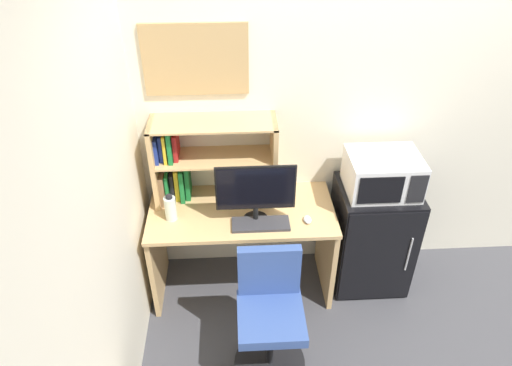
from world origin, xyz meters
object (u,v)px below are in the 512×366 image
object	(u,v)px
desk_chair	(270,319)
wall_corkboard	(196,60)
computer_mouse	(308,219)
microwave	(383,174)
water_bottle	(171,208)
hutch_bookshelf	(196,160)
keyboard	(261,224)
monitor	(256,191)
mini_fridge	(371,236)

from	to	relation	value
desk_chair	wall_corkboard	world-z (taller)	wall_corkboard
computer_mouse	microwave	size ratio (longest dim) A/B	0.17
water_bottle	desk_chair	size ratio (longest dim) A/B	0.22
hutch_bookshelf	computer_mouse	size ratio (longest dim) A/B	10.04
hutch_bookshelf	keyboard	bearing A→B (deg)	-39.30
keyboard	computer_mouse	size ratio (longest dim) A/B	4.59
water_bottle	desk_chair	xyz separation A→B (m)	(0.63, -0.61, -0.44)
hutch_bookshelf	computer_mouse	bearing A→B (deg)	-23.58
monitor	computer_mouse	xyz separation A→B (m)	(0.35, -0.03, -0.23)
mini_fridge	monitor	bearing A→B (deg)	-170.18
mini_fridge	desk_chair	bearing A→B (deg)	-139.38
hutch_bookshelf	water_bottle	bearing A→B (deg)	-125.38
wall_corkboard	water_bottle	bearing A→B (deg)	-120.10
monitor	water_bottle	distance (m)	0.60
monitor	computer_mouse	distance (m)	0.42
mini_fridge	microwave	size ratio (longest dim) A/B	1.76
computer_mouse	water_bottle	distance (m)	0.93
keyboard	wall_corkboard	xyz separation A→B (m)	(-0.39, 0.48, 0.97)
monitor	mini_fridge	world-z (taller)	monitor
wall_corkboard	mini_fridge	bearing A→B (deg)	-12.09
monitor	mini_fridge	size ratio (longest dim) A/B	0.61
computer_mouse	mini_fridge	distance (m)	0.66
mini_fridge	computer_mouse	bearing A→B (deg)	-160.93
microwave	wall_corkboard	xyz separation A→B (m)	(-1.25, 0.26, 0.74)
hutch_bookshelf	wall_corkboard	size ratio (longest dim) A/B	1.26
computer_mouse	wall_corkboard	distance (m)	1.28
mini_fridge	water_bottle	bearing A→B (deg)	-175.87
computer_mouse	wall_corkboard	bearing A→B (deg)	147.51
desk_chair	wall_corkboard	xyz separation A→B (m)	(-0.42, 0.98, 1.34)
computer_mouse	microwave	world-z (taller)	microwave
hutch_bookshelf	desk_chair	distance (m)	1.18
hutch_bookshelf	wall_corkboard	xyz separation A→B (m)	(0.04, 0.12, 0.67)
computer_mouse	desk_chair	xyz separation A→B (m)	(-0.29, -0.53, -0.37)
wall_corkboard	computer_mouse	bearing A→B (deg)	-32.49
mini_fridge	desk_chair	size ratio (longest dim) A/B	0.98
computer_mouse	monitor	bearing A→B (deg)	174.88
hutch_bookshelf	computer_mouse	xyz separation A→B (m)	(0.75, -0.33, -0.30)
keyboard	microwave	xyz separation A→B (m)	(0.86, 0.21, 0.24)
water_bottle	mini_fridge	size ratio (longest dim) A/B	0.23
hutch_bookshelf	mini_fridge	bearing A→B (deg)	-6.30
keyboard	microwave	size ratio (longest dim) A/B	0.79
hutch_bookshelf	keyboard	distance (m)	0.63
hutch_bookshelf	water_bottle	xyz separation A→B (m)	(-0.18, -0.25, -0.22)
microwave	desk_chair	size ratio (longest dim) A/B	0.56
computer_mouse	wall_corkboard	size ratio (longest dim) A/B	0.13
computer_mouse	water_bottle	world-z (taller)	water_bottle
computer_mouse	microwave	bearing A→B (deg)	19.36
mini_fridge	microwave	world-z (taller)	microwave
monitor	wall_corkboard	distance (m)	0.92
keyboard	water_bottle	size ratio (longest dim) A/B	1.97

